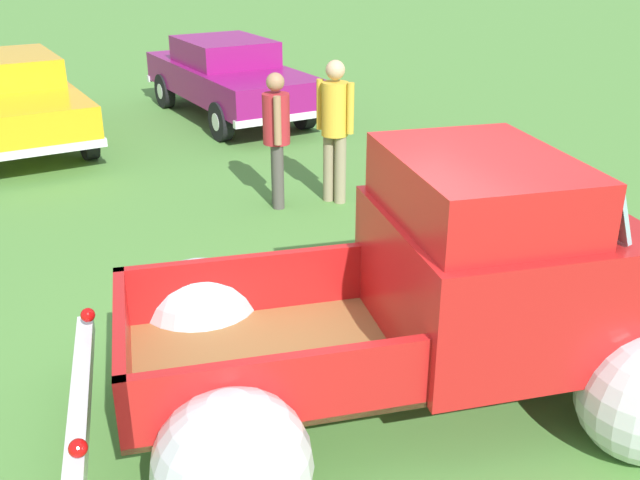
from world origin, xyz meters
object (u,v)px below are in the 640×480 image
object	(u,v)px
show_car_0	(12,96)
spectator_1	(335,122)
show_car_1	(228,76)
spectator_0	(276,132)
vintage_pickup_truck	(448,309)

from	to	relation	value
show_car_0	spectator_1	bearing A→B (deg)	31.68
show_car_1	spectator_0	world-z (taller)	spectator_0
show_car_0	vintage_pickup_truck	bearing A→B (deg)	9.86
vintage_pickup_truck	show_car_0	distance (m)	9.30
show_car_0	show_car_1	bearing A→B (deg)	88.14
vintage_pickup_truck	spectator_0	bearing A→B (deg)	95.32
show_car_1	spectator_0	size ratio (longest dim) A/B	2.60
vintage_pickup_truck	spectator_0	size ratio (longest dim) A/B	2.89
spectator_0	show_car_1	bearing A→B (deg)	95.99
show_car_0	spectator_0	world-z (taller)	spectator_0
show_car_1	spectator_1	size ratio (longest dim) A/B	2.43
spectator_0	spectator_1	distance (m)	0.75
vintage_pickup_truck	show_car_0	xyz separation A→B (m)	(-1.72, 9.14, 0.02)
show_car_1	spectator_1	xyz separation A→B (m)	(-0.59, -4.92, 0.28)
vintage_pickup_truck	show_car_0	bearing A→B (deg)	115.54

